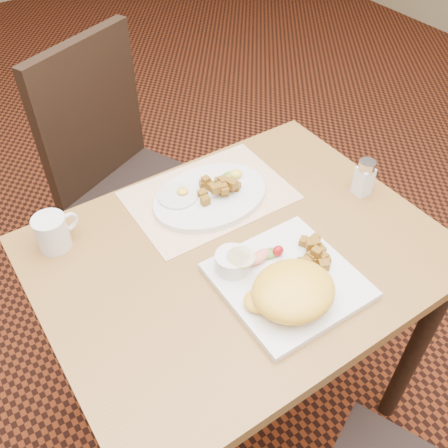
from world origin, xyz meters
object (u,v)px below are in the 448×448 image
(table, at_px, (239,280))
(salt_shaker, at_px, (364,177))
(chair_far, at_px, (125,171))
(coffee_mug, at_px, (53,232))
(plate_square, at_px, (288,281))
(plate_oval, at_px, (210,196))

(table, relative_size, salt_shaker, 9.00)
(chair_far, relative_size, coffee_mug, 9.11)
(plate_square, height_order, plate_oval, plate_oval)
(chair_far, bearing_deg, table, 66.39)
(coffee_mug, bearing_deg, salt_shaker, -19.86)
(plate_square, bearing_deg, table, 101.26)
(plate_square, distance_m, salt_shaker, 0.37)
(salt_shaker, distance_m, coffee_mug, 0.76)
(salt_shaker, relative_size, coffee_mug, 0.94)
(plate_square, bearing_deg, chair_far, 91.98)
(plate_square, bearing_deg, salt_shaker, 20.17)
(table, relative_size, plate_square, 3.21)
(chair_far, height_order, salt_shaker, chair_far)
(table, bearing_deg, plate_oval, 78.69)
(table, height_order, coffee_mug, coffee_mug)
(table, relative_size, chair_far, 0.93)
(plate_square, relative_size, plate_oval, 0.92)
(coffee_mug, bearing_deg, table, -35.80)
(plate_oval, bearing_deg, salt_shaker, -29.97)
(chair_far, xyz_separation_m, plate_oval, (0.04, -0.49, 0.22))
(plate_oval, relative_size, salt_shaker, 3.05)
(plate_oval, bearing_deg, plate_square, -91.64)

